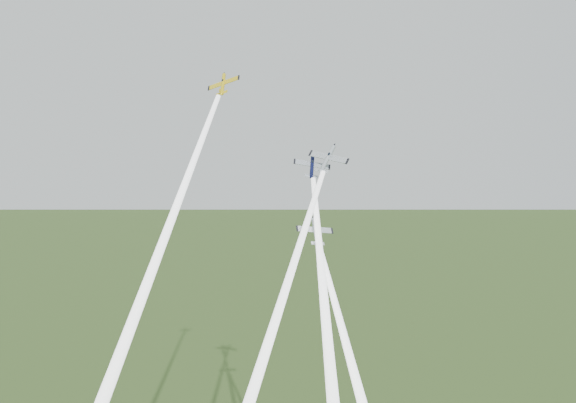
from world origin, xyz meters
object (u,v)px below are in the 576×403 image
(plane_navy, at_px, (312,166))
(plane_silver_right, at_px, (327,159))
(plane_silver_low, at_px, (315,232))
(plane_yellow, at_px, (223,84))

(plane_navy, bearing_deg, plane_silver_right, -42.55)
(plane_navy, xyz_separation_m, plane_silver_low, (1.10, -7.41, -12.11))
(plane_navy, xyz_separation_m, plane_silver_right, (3.10, -2.01, 1.45))
(plane_silver_right, bearing_deg, plane_navy, 167.54)
(plane_yellow, xyz_separation_m, plane_navy, (17.50, 1.16, -16.02))
(plane_silver_right, relative_size, plane_silver_low, 1.11)
(plane_yellow, height_order, plane_silver_right, plane_yellow)
(plane_yellow, bearing_deg, plane_silver_low, -2.92)
(plane_navy, relative_size, plane_silver_low, 0.99)
(plane_navy, bearing_deg, plane_silver_low, -91.18)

